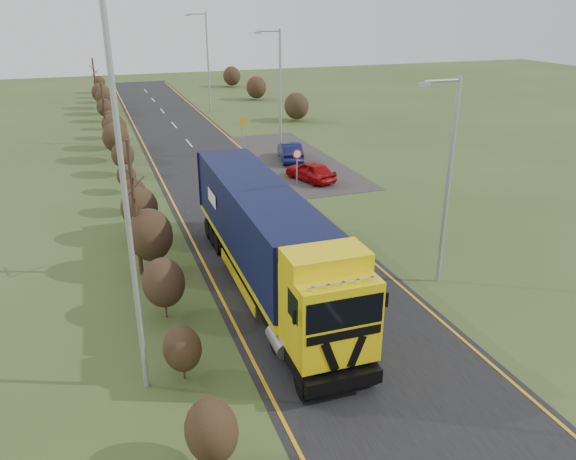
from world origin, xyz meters
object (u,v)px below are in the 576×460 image
(car_red_hatchback, at_px, (311,171))
(speed_sign, at_px, (297,160))
(streetlight_near, at_px, (447,176))
(lorry, at_px, (267,236))
(car_blue_sedan, at_px, (290,152))

(car_red_hatchback, xyz_separation_m, speed_sign, (-1.08, -0.31, 0.96))
(car_red_hatchback, relative_size, streetlight_near, 0.46)
(car_red_hatchback, height_order, streetlight_near, streetlight_near)
(speed_sign, bearing_deg, car_red_hatchback, 15.90)
(car_red_hatchback, distance_m, speed_sign, 1.48)
(lorry, height_order, speed_sign, lorry)
(lorry, distance_m, speed_sign, 14.84)
(lorry, relative_size, car_blue_sedan, 3.61)
(car_blue_sedan, bearing_deg, streetlight_near, 99.84)
(car_red_hatchback, distance_m, streetlight_near, 15.97)
(lorry, relative_size, car_red_hatchback, 3.91)
(car_red_hatchback, height_order, speed_sign, speed_sign)
(car_blue_sedan, bearing_deg, speed_sign, 86.82)
(lorry, bearing_deg, streetlight_near, -13.10)
(lorry, relative_size, streetlight_near, 1.79)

